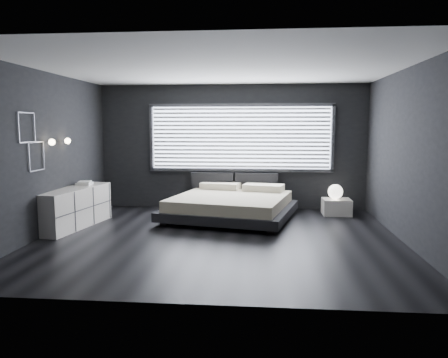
{
  "coord_description": "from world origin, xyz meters",
  "views": [
    {
      "loc": [
        0.74,
        -7.11,
        1.87
      ],
      "look_at": [
        0.0,
        0.85,
        0.9
      ],
      "focal_mm": 35.0,
      "sensor_mm": 36.0,
      "label": 1
    }
  ],
  "objects": [
    {
      "name": "nightstand",
      "position": [
        2.27,
        2.17,
        0.17
      ],
      "size": [
        0.59,
        0.49,
        0.34
      ],
      "primitive_type": "cube",
      "rotation": [
        0.0,
        0.0,
        0.02
      ],
      "color": "silver",
      "rests_on": "ground"
    },
    {
      "name": "wall_art_lower",
      "position": [
        -2.98,
        -0.3,
        1.38
      ],
      "size": [
        0.01,
        0.48,
        0.48
      ],
      "color": "#47474C",
      "rests_on": "ground"
    },
    {
      "name": "room",
      "position": [
        0.0,
        0.0,
        1.4
      ],
      "size": [
        6.04,
        6.0,
        2.8
      ],
      "color": "black",
      "rests_on": "ground"
    },
    {
      "name": "book_stack",
      "position": [
        -2.75,
        1.04,
        0.77
      ],
      "size": [
        0.3,
        0.38,
        0.07
      ],
      "color": "silver",
      "rests_on": "dresser"
    },
    {
      "name": "wall_art_upper",
      "position": [
        -2.98,
        -0.55,
        1.85
      ],
      "size": [
        0.01,
        0.48,
        0.48
      ],
      "color": "#47474C",
      "rests_on": "ground"
    },
    {
      "name": "dresser",
      "position": [
        -2.78,
        0.58,
        0.37
      ],
      "size": [
        0.8,
        1.89,
        0.73
      ],
      "color": "silver",
      "rests_on": "ground"
    },
    {
      "name": "orb_lamp",
      "position": [
        2.24,
        2.19,
        0.49
      ],
      "size": [
        0.31,
        0.31,
        0.31
      ],
      "primitive_type": "sphere",
      "color": "white",
      "rests_on": "nightstand"
    },
    {
      "name": "sconce_far",
      "position": [
        -2.88,
        0.65,
        1.6
      ],
      "size": [
        0.18,
        0.11,
        0.11
      ],
      "color": "silver",
      "rests_on": "ground"
    },
    {
      "name": "sconce_near",
      "position": [
        -2.88,
        0.05,
        1.6
      ],
      "size": [
        0.18,
        0.11,
        0.11
      ],
      "color": "silver",
      "rests_on": "ground"
    },
    {
      "name": "headboard",
      "position": [
        0.07,
        2.64,
        0.57
      ],
      "size": [
        1.96,
        0.16,
        0.52
      ],
      "color": "black",
      "rests_on": "ground"
    },
    {
      "name": "window",
      "position": [
        0.2,
        2.7,
        1.61
      ],
      "size": [
        4.14,
        0.09,
        1.52
      ],
      "color": "white",
      "rests_on": "ground"
    },
    {
      "name": "bed",
      "position": [
        0.08,
        1.59,
        0.29
      ],
      "size": [
        2.83,
        2.75,
        0.62
      ],
      "color": "black",
      "rests_on": "ground"
    }
  ]
}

